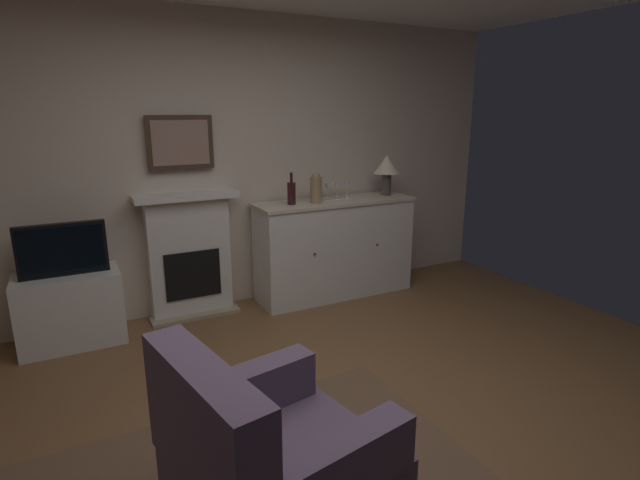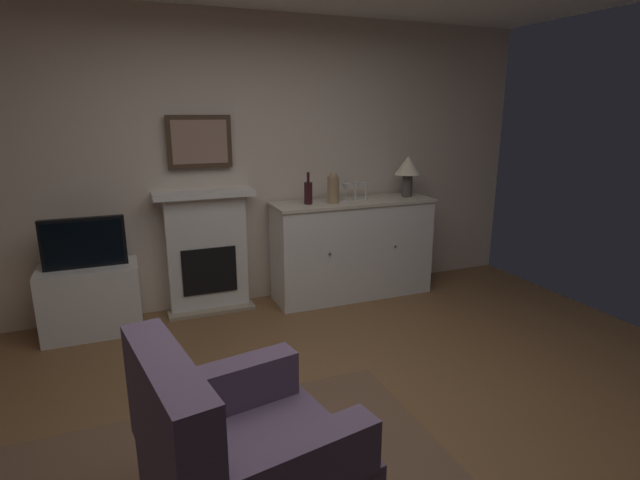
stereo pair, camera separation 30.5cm
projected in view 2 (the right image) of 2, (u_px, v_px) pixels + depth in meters
ground_plane at (344, 446)px, 2.76m from camera, size 5.87×4.68×0.10m
wall_rear at (241, 164)px, 4.49m from camera, size 5.87×0.06×2.61m
fireplace_unit at (207, 251)px, 4.43m from camera, size 0.87×0.30×1.10m
framed_picture at (200, 142)px, 4.22m from camera, size 0.55×0.04×0.45m
sideboard_cabinet at (353, 249)px, 4.78m from camera, size 1.57×0.49×0.95m
table_lamp at (408, 168)px, 4.80m from camera, size 0.26×0.26×0.40m
wine_bottle at (308, 192)px, 4.46m from camera, size 0.08×0.08×0.29m
wine_glass_left at (345, 188)px, 4.62m from camera, size 0.07×0.07×0.16m
wine_glass_center at (356, 187)px, 4.66m from camera, size 0.07×0.07×0.16m
wine_glass_right at (366, 187)px, 4.70m from camera, size 0.07×0.07×0.16m
vase_decorative at (333, 188)px, 4.50m from camera, size 0.11×0.11×0.28m
tv_cabinet at (91, 300)px, 4.00m from camera, size 0.75×0.42×0.57m
tv_set at (84, 243)px, 3.86m from camera, size 0.62×0.07×0.40m
armchair at (239, 460)px, 2.02m from camera, size 0.93×0.90×0.92m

